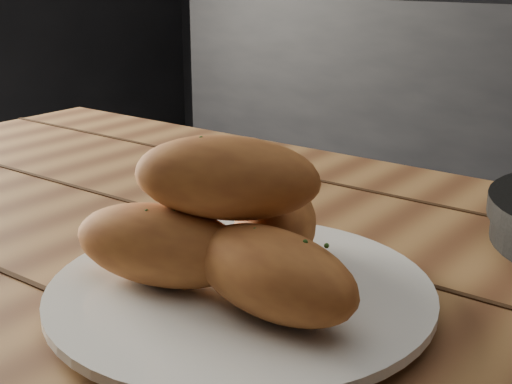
{
  "coord_description": "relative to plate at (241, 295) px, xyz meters",
  "views": [
    {
      "loc": [
        0.43,
        -0.62,
        1.01
      ],
      "look_at": [
        0.12,
        -0.2,
        0.84
      ],
      "focal_mm": 50.0,
      "sensor_mm": 36.0,
      "label": 1
    }
  ],
  "objects": [
    {
      "name": "bread_rolls",
      "position": [
        -0.01,
        -0.0,
        0.05
      ],
      "size": [
        0.26,
        0.21,
        0.12
      ],
      "color": "#BE7234",
      "rests_on": "plate"
    },
    {
      "name": "plate",
      "position": [
        0.0,
        0.0,
        0.0
      ],
      "size": [
        0.3,
        0.3,
        0.02
      ],
      "color": "white",
      "rests_on": "table"
    }
  ]
}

